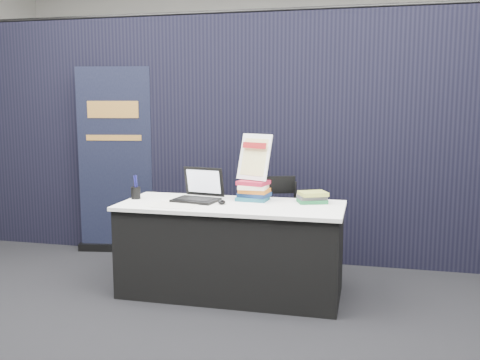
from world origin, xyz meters
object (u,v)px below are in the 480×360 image
(book_stack_short, at_px, (312,197))
(stacking_chair, at_px, (270,224))
(laptop, at_px, (197,193))
(display_table, at_px, (231,249))
(info_sign, at_px, (254,158))
(pullup_banner, at_px, (116,171))
(book_stack_tall, at_px, (254,190))

(book_stack_short, bearing_deg, stacking_chair, 149.42)
(laptop, bearing_deg, display_table, -4.55)
(book_stack_short, height_order, info_sign, info_sign)
(info_sign, bearing_deg, display_table, -100.01)
(pullup_banner, bearing_deg, display_table, -42.62)
(display_table, xyz_separation_m, book_stack_tall, (0.14, 0.19, 0.46))
(display_table, height_order, pullup_banner, pullup_banner)
(book_stack_short, xyz_separation_m, stacking_chair, (-0.38, 0.23, -0.29))
(laptop, xyz_separation_m, info_sign, (0.45, 0.15, 0.29))
(laptop, height_order, stacking_chair, laptop)
(stacking_chair, bearing_deg, book_stack_tall, -133.96)
(display_table, relative_size, book_stack_short, 6.75)
(laptop, bearing_deg, book_stack_short, 16.75)
(laptop, height_order, pullup_banner, pullup_banner)
(pullup_banner, bearing_deg, book_stack_short, -29.63)
(laptop, height_order, info_sign, info_sign)
(book_stack_tall, xyz_separation_m, book_stack_short, (0.49, 0.00, -0.04))
(laptop, distance_m, book_stack_tall, 0.47)
(laptop, distance_m, pullup_banner, 1.46)
(laptop, height_order, book_stack_tall, laptop)
(display_table, xyz_separation_m, stacking_chair, (0.24, 0.42, 0.13))
(display_table, height_order, laptop, laptop)
(display_table, height_order, book_stack_short, book_stack_short)
(info_sign, height_order, stacking_chair, info_sign)
(display_table, distance_m, book_stack_short, 0.78)
(book_stack_short, bearing_deg, book_stack_tall, -179.61)
(info_sign, xyz_separation_m, pullup_banner, (-1.63, 0.72, -0.26))
(book_stack_tall, relative_size, stacking_chair, 0.29)
(display_table, distance_m, info_sign, 0.78)
(info_sign, bearing_deg, book_stack_tall, -67.59)
(book_stack_short, relative_size, stacking_chair, 0.30)
(info_sign, bearing_deg, stacking_chair, 85.36)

